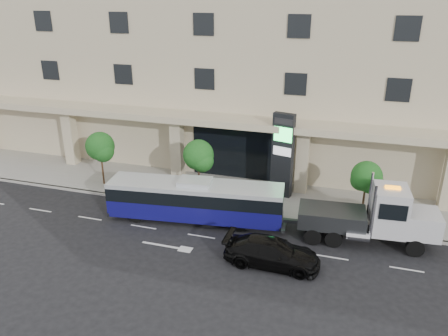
# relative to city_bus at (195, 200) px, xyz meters

# --- Properties ---
(ground) EXTENTS (120.00, 120.00, 0.00)m
(ground) POSITION_rel_city_bus_xyz_m (1.09, -0.44, -1.48)
(ground) COLOR black
(ground) RESTS_ON ground
(sidewalk) EXTENTS (120.00, 6.00, 0.15)m
(sidewalk) POSITION_rel_city_bus_xyz_m (1.09, 4.56, -1.41)
(sidewalk) COLOR gray
(sidewalk) RESTS_ON ground
(curb) EXTENTS (120.00, 0.30, 0.15)m
(curb) POSITION_rel_city_bus_xyz_m (1.09, 1.56, -1.41)
(curb) COLOR gray
(curb) RESTS_ON ground
(convention_center) EXTENTS (60.00, 17.60, 20.00)m
(convention_center) POSITION_rel_city_bus_xyz_m (1.09, 14.98, 8.49)
(convention_center) COLOR #C5B793
(convention_center) RESTS_ON ground
(tree_left) EXTENTS (2.27, 2.20, 4.22)m
(tree_left) POSITION_rel_city_bus_xyz_m (-8.88, 3.15, 1.63)
(tree_left) COLOR #422B19
(tree_left) RESTS_ON sidewalk
(tree_mid) EXTENTS (2.28, 2.20, 4.38)m
(tree_mid) POSITION_rel_city_bus_xyz_m (-0.88, 3.15, 1.78)
(tree_mid) COLOR #422B19
(tree_mid) RESTS_ON sidewalk
(tree_right) EXTENTS (2.10, 2.00, 4.04)m
(tree_right) POSITION_rel_city_bus_xyz_m (10.62, 3.15, 1.55)
(tree_right) COLOR #422B19
(tree_right) RESTS_ON sidewalk
(city_bus) EXTENTS (11.71, 3.83, 2.91)m
(city_bus) POSITION_rel_city_bus_xyz_m (0.00, 0.00, 0.00)
(city_bus) COLOR black
(city_bus) RESTS_ON ground
(tow_truck) EXTENTS (9.19, 2.84, 4.17)m
(tow_truck) POSITION_rel_city_bus_xyz_m (11.17, 0.42, 0.23)
(tow_truck) COLOR #2D3033
(tow_truck) RESTS_ON ground
(black_sedan) EXTENTS (5.35, 2.20, 1.55)m
(black_sedan) POSITION_rel_city_bus_xyz_m (5.88, -3.63, -0.71)
(black_sedan) COLOR black
(black_sedan) RESTS_ON ground
(signage_pylon) EXTENTS (1.64, 0.93, 6.24)m
(signage_pylon) POSITION_rel_city_bus_xyz_m (4.78, 5.20, 1.83)
(signage_pylon) COLOR black
(signage_pylon) RESTS_ON sidewalk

